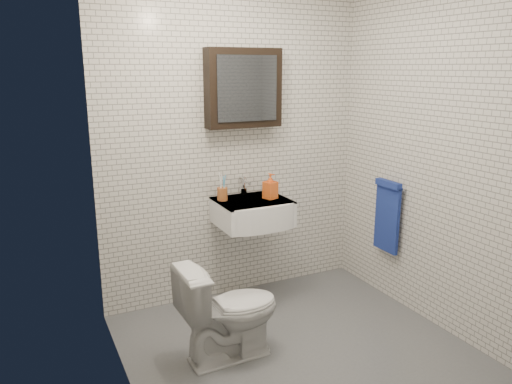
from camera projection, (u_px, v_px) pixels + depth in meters
ground at (295, 346)px, 3.41m from camera, size 2.20×2.00×0.01m
room_shell at (299, 133)px, 3.05m from camera, size 2.22×2.02×2.51m
washbasin at (254, 213)px, 3.88m from camera, size 0.55×0.50×0.20m
faucet at (244, 187)px, 4.02m from camera, size 0.06×0.20×0.15m
mirror_cabinet at (243, 88)px, 3.82m from camera, size 0.60×0.15×0.60m
towel_rail at (387, 213)px, 3.98m from camera, size 0.09×0.30×0.58m
toothbrush_cup at (222, 193)px, 3.87m from camera, size 0.08×0.08×0.22m
soap_bottle at (270, 186)px, 3.91m from camera, size 0.12×0.12×0.20m
toilet at (229, 310)px, 3.22m from camera, size 0.66×0.39×0.67m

